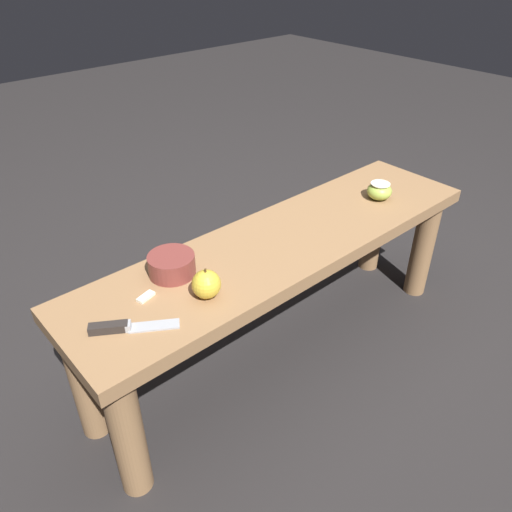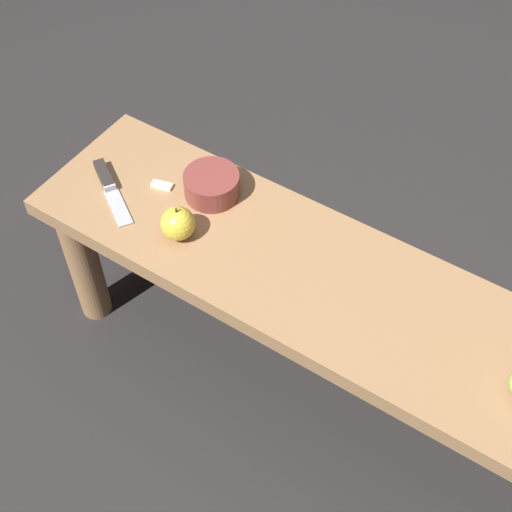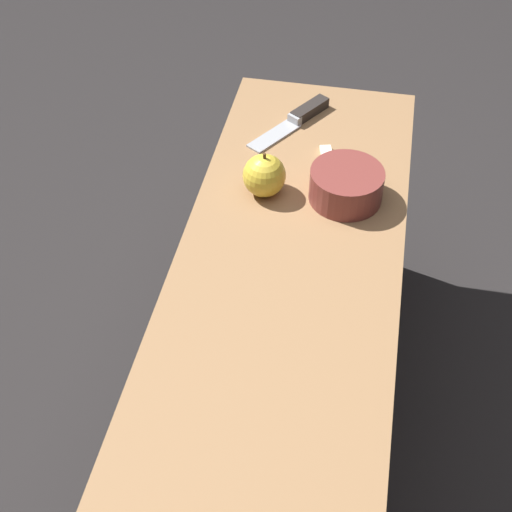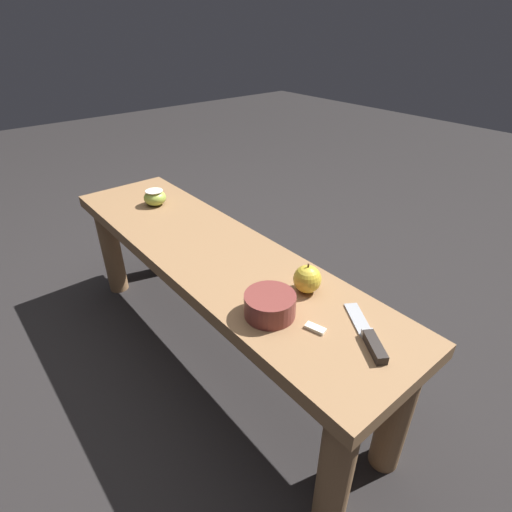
% 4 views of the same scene
% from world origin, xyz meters
% --- Properties ---
extents(ground_plane, '(8.00, 8.00, 0.00)m').
position_xyz_m(ground_plane, '(0.00, 0.00, 0.00)').
color(ground_plane, black).
extents(wooden_bench, '(1.32, 0.34, 0.42)m').
position_xyz_m(wooden_bench, '(0.00, 0.00, 0.33)').
color(wooden_bench, olive).
rests_on(wooden_bench, ground_plane).
extents(knife, '(0.18, 0.13, 0.02)m').
position_xyz_m(knife, '(-0.54, -0.04, 0.43)').
color(knife, '#9EA0A5').
rests_on(knife, wooden_bench).
extents(apple_whole, '(0.07, 0.07, 0.08)m').
position_xyz_m(apple_whole, '(-0.32, -0.06, 0.46)').
color(apple_whole, gold).
rests_on(apple_whole, wooden_bench).
extents(apple_slice_near_knife, '(0.05, 0.03, 0.01)m').
position_xyz_m(apple_slice_near_knife, '(-0.44, 0.03, 0.43)').
color(apple_slice_near_knife, white).
rests_on(apple_slice_near_knife, wooden_bench).
extents(bowl, '(0.12, 0.12, 0.05)m').
position_xyz_m(bowl, '(-0.33, 0.07, 0.45)').
color(bowl, brown).
rests_on(bowl, wooden_bench).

